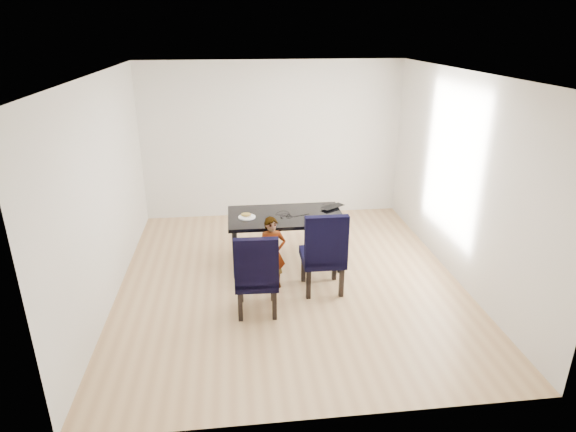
{
  "coord_description": "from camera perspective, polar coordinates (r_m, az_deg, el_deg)",
  "views": [
    {
      "loc": [
        -0.69,
        -5.71,
        3.21
      ],
      "look_at": [
        0.0,
        0.2,
        0.85
      ],
      "focal_mm": 30.0,
      "sensor_mm": 36.0,
      "label": 1
    }
  ],
  "objects": [
    {
      "name": "chair_left",
      "position": [
        5.69,
        -3.75,
        -6.61
      ],
      "size": [
        0.52,
        0.54,
        1.04
      ],
      "primitive_type": "cube",
      "rotation": [
        0.0,
        0.0,
        -0.04
      ],
      "color": "black",
      "rests_on": "floor"
    },
    {
      "name": "ceiling",
      "position": [
        5.77,
        0.24,
        16.62
      ],
      "size": [
        4.5,
        5.0,
        0.01
      ],
      "primitive_type": "cube",
      "color": "white",
      "rests_on": "wall_back"
    },
    {
      "name": "laptop",
      "position": [
        7.03,
        5.01,
        1.18
      ],
      "size": [
        0.43,
        0.39,
        0.03
      ],
      "primitive_type": "imported",
      "rotation": [
        0.0,
        0.0,
        3.7
      ],
      "color": "black",
      "rests_on": "dining_table"
    },
    {
      "name": "wall_left",
      "position": [
        6.21,
        -20.96,
        2.73
      ],
      "size": [
        0.01,
        5.0,
        2.7
      ],
      "primitive_type": "cube",
      "color": "silver",
      "rests_on": "ground"
    },
    {
      "name": "wall_front",
      "position": [
        3.77,
        4.82,
        -8.0
      ],
      "size": [
        4.5,
        0.01,
        2.7
      ],
      "primitive_type": "cube",
      "color": "white",
      "rests_on": "ground"
    },
    {
      "name": "plate",
      "position": [
        6.64,
        -4.89,
        -0.12
      ],
      "size": [
        0.31,
        0.31,
        0.01
      ],
      "primitive_type": "cylinder",
      "rotation": [
        0.0,
        0.0,
        -0.38
      ],
      "color": "white",
      "rests_on": "dining_table"
    },
    {
      "name": "floor",
      "position": [
        6.59,
        0.2,
        -7.57
      ],
      "size": [
        4.5,
        5.0,
        0.01
      ],
      "primitive_type": "cube",
      "color": "tan",
      "rests_on": "ground"
    },
    {
      "name": "dining_table",
      "position": [
        6.86,
        -0.29,
        -2.77
      ],
      "size": [
        1.6,
        0.9,
        0.75
      ],
      "primitive_type": "cube",
      "color": "black",
      "rests_on": "floor"
    },
    {
      "name": "sandwich",
      "position": [
        6.64,
        -5.01,
        0.18
      ],
      "size": [
        0.15,
        0.08,
        0.06
      ],
      "primitive_type": "ellipsoid",
      "rotation": [
        0.0,
        0.0,
        0.08
      ],
      "color": "#A5893B",
      "rests_on": "plate"
    },
    {
      "name": "cable_tangle",
      "position": [
        6.64,
        -0.24,
        -0.09
      ],
      "size": [
        0.2,
        0.2,
        0.01
      ],
      "primitive_type": "torus",
      "rotation": [
        0.0,
        0.0,
        0.28
      ],
      "color": "black",
      "rests_on": "dining_table"
    },
    {
      "name": "chair_right",
      "position": [
        6.14,
        4.12,
        -4.06
      ],
      "size": [
        0.53,
        0.55,
        1.11
      ],
      "primitive_type": "cube",
      "rotation": [
        0.0,
        0.0,
        -0.0
      ],
      "color": "black",
      "rests_on": "floor"
    },
    {
      "name": "child",
      "position": [
        6.21,
        -1.88,
        -4.41
      ],
      "size": [
        0.37,
        0.25,
        0.97
      ],
      "primitive_type": "imported",
      "rotation": [
        0.0,
        0.0,
        0.05
      ],
      "color": "orange",
      "rests_on": "floor"
    },
    {
      "name": "wall_back",
      "position": [
        8.45,
        -1.83,
        8.9
      ],
      "size": [
        4.5,
        0.01,
        2.7
      ],
      "primitive_type": "cube",
      "color": "white",
      "rests_on": "ground"
    },
    {
      "name": "wall_right",
      "position": [
        6.69,
        19.83,
        4.18
      ],
      "size": [
        0.01,
        5.0,
        2.7
      ],
      "primitive_type": "cube",
      "color": "silver",
      "rests_on": "ground"
    }
  ]
}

